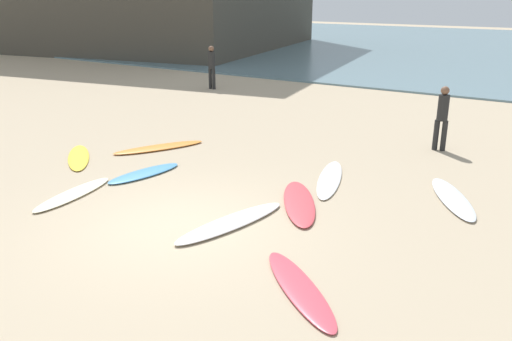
{
  "coord_description": "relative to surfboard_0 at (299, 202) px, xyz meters",
  "views": [
    {
      "loc": [
        5.77,
        -6.56,
        4.02
      ],
      "look_at": [
        0.08,
        2.63,
        0.3
      ],
      "focal_mm": 36.86,
      "sensor_mm": 36.0,
      "label": 1
    }
  ],
  "objects": [
    {
      "name": "surfboard_4",
      "position": [
        -4.96,
        1.46,
        -0.0
      ],
      "size": [
        1.65,
        2.43,
        0.08
      ],
      "primitive_type": "ellipsoid",
      "rotation": [
        0.0,
        0.0,
        2.64
      ],
      "color": "orange",
      "rests_on": "ground_plane"
    },
    {
      "name": "surfboard_5",
      "position": [
        -4.18,
        -2.04,
        -0.01
      ],
      "size": [
        0.76,
        2.18,
        0.08
      ],
      "primitive_type": "ellipsoid",
      "rotation": [
        0.0,
        0.0,
        3.27
      ],
      "color": "#F6EECB",
      "rests_on": "ground_plane"
    },
    {
      "name": "surfboard_3",
      "position": [
        2.53,
        1.85,
        -0.0
      ],
      "size": [
        1.6,
        2.32,
        0.08
      ],
      "primitive_type": "ellipsoid",
      "rotation": [
        0.0,
        0.0,
        0.5
      ],
      "color": "silver",
      "rests_on": "ground_plane"
    },
    {
      "name": "surfboard_0",
      "position": [
        0.0,
        0.0,
        0.0
      ],
      "size": [
        1.76,
        2.33,
        0.09
      ],
      "primitive_type": "ellipsoid",
      "rotation": [
        0.0,
        0.0,
        0.56
      ],
      "color": "#D8454D",
      "rests_on": "ground_plane"
    },
    {
      "name": "beachgoer_far",
      "position": [
        -9.07,
        9.46,
        0.97
      ],
      "size": [
        0.34,
        0.3,
        1.81
      ],
      "rotation": [
        0.0,
        0.0,
        3.05
      ],
      "color": "black",
      "rests_on": "ground_plane"
    },
    {
      "name": "surfboard_6",
      "position": [
        -6.11,
        -0.26,
        -0.01
      ],
      "size": [
        2.03,
        1.87,
        0.06
      ],
      "primitive_type": "ellipsoid",
      "rotation": [
        0.0,
        0.0,
        0.85
      ],
      "color": "yellow",
      "rests_on": "ground_plane"
    },
    {
      "name": "beachgoer_near",
      "position": [
        1.42,
        5.27,
        0.9
      ],
      "size": [
        0.34,
        0.31,
        1.7
      ],
      "rotation": [
        0.0,
        0.0,
        0.13
      ],
      "color": "black",
      "rests_on": "ground_plane"
    },
    {
      "name": "ground_plane",
      "position": [
        -1.43,
        -2.06,
        -0.04
      ],
      "size": [
        120.0,
        120.0,
        0.0
      ],
      "primitive_type": "plane",
      "color": "tan"
    },
    {
      "name": "surfboard_1",
      "position": [
        -0.07,
        1.61,
        -0.01
      ],
      "size": [
        1.27,
        2.61,
        0.07
      ],
      "primitive_type": "ellipsoid",
      "rotation": [
        0.0,
        0.0,
        3.46
      ],
      "color": "white",
      "rests_on": "ground_plane"
    },
    {
      "name": "surfboard_2",
      "position": [
        -3.84,
        -0.3,
        -0.0
      ],
      "size": [
        0.89,
        1.98,
        0.08
      ],
      "primitive_type": "ellipsoid",
      "rotation": [
        0.0,
        0.0,
        2.95
      ],
      "color": "#4D97D1",
      "rests_on": "ground_plane"
    },
    {
      "name": "ocean_water",
      "position": [
        -1.43,
        32.98,
        -0.0
      ],
      "size": [
        120.0,
        40.0,
        0.08
      ],
      "primitive_type": "cube",
      "color": "slate",
      "rests_on": "ground_plane"
    },
    {
      "name": "surfboard_7",
      "position": [
        -0.61,
        -1.48,
        0.0
      ],
      "size": [
        1.1,
        2.59,
        0.09
      ],
      "primitive_type": "ellipsoid",
      "rotation": [
        0.0,
        0.0,
        2.91
      ],
      "color": "silver",
      "rests_on": "ground_plane"
    },
    {
      "name": "surfboard_8",
      "position": [
        1.45,
        -2.79,
        -0.01
      ],
      "size": [
        2.01,
        1.82,
        0.06
      ],
      "primitive_type": "ellipsoid",
      "rotation": [
        0.0,
        0.0,
        4.0
      ],
      "color": "#E04959",
      "rests_on": "ground_plane"
    }
  ]
}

